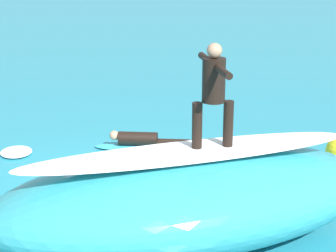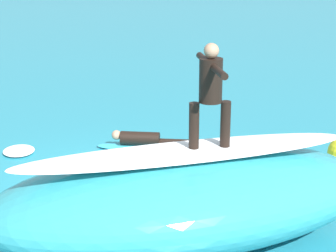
% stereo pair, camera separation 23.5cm
% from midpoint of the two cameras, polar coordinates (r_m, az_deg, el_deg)
% --- Properties ---
extents(ground_plane, '(120.00, 120.00, 0.00)m').
position_cam_midpoint_polar(ground_plane, '(11.67, -5.76, -5.64)').
color(ground_plane, teal).
extents(wave_crest, '(6.29, 2.90, 1.45)m').
position_cam_midpoint_polar(wave_crest, '(9.32, 1.21, -6.91)').
color(wave_crest, teal).
rests_on(wave_crest, ground_plane).
extents(wave_foam_lip, '(5.33, 1.07, 0.08)m').
position_cam_midpoint_polar(wave_foam_lip, '(9.03, 1.24, -2.49)').
color(wave_foam_lip, white).
rests_on(wave_foam_lip, wave_crest).
extents(surfboard_riding, '(2.33, 0.84, 0.06)m').
position_cam_midpoint_polar(surfboard_riding, '(9.16, 3.50, -2.28)').
color(surfboard_riding, silver).
rests_on(surfboard_riding, wave_crest).
extents(surfer_riding, '(0.64, 1.53, 1.62)m').
position_cam_midpoint_polar(surfer_riding, '(8.88, 3.62, 3.63)').
color(surfer_riding, black).
rests_on(surfer_riding, surfboard_riding).
extents(surfboard_paddling, '(2.02, 1.29, 0.09)m').
position_cam_midpoint_polar(surfboard_paddling, '(13.52, -3.37, -2.03)').
color(surfboard_paddling, '#33B2D1').
rests_on(surfboard_paddling, ground_plane).
extents(surfer_paddling, '(1.74, 0.95, 0.33)m').
position_cam_midpoint_polar(surfer_paddling, '(13.44, -2.80, -1.30)').
color(surfer_paddling, black).
rests_on(surfer_paddling, surfboard_paddling).
extents(foam_patch_near, '(0.81, 0.90, 0.10)m').
position_cam_midpoint_polar(foam_patch_near, '(13.66, -14.78, -2.40)').
color(foam_patch_near, white).
rests_on(foam_patch_near, ground_plane).
extents(foam_patch_mid, '(0.98, 0.91, 0.09)m').
position_cam_midpoint_polar(foam_patch_mid, '(10.89, -4.24, -7.13)').
color(foam_patch_mid, white).
rests_on(foam_patch_mid, ground_plane).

